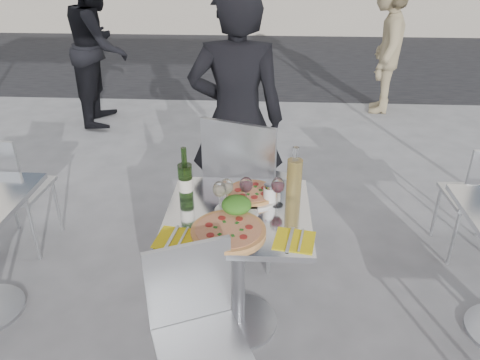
# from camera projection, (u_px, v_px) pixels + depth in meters

# --- Properties ---
(ground) EXTENTS (80.00, 80.00, 0.00)m
(ground) POSITION_uv_depth(u_px,v_px,m) (238.00, 322.00, 2.69)
(ground) COLOR slate
(street_asphalt) EXTENTS (24.00, 5.00, 0.00)m
(street_asphalt) POSITION_uv_depth(u_px,v_px,m) (260.00, 57.00, 8.43)
(street_asphalt) COLOR black
(street_asphalt) RESTS_ON ground
(main_table) EXTENTS (0.72, 0.72, 0.75)m
(main_table) POSITION_uv_depth(u_px,v_px,m) (238.00, 246.00, 2.44)
(main_table) COLOR #B7BABF
(main_table) RESTS_ON ground
(chair_far) EXTENTS (0.61, 0.61, 1.03)m
(chair_far) POSITION_uv_depth(u_px,v_px,m) (246.00, 179.00, 2.95)
(chair_far) COLOR silver
(chair_far) RESTS_ON ground
(chair_near) EXTENTS (0.50, 0.51, 0.84)m
(chair_near) POSITION_uv_depth(u_px,v_px,m) (197.00, 322.00, 2.02)
(chair_near) COLOR silver
(chair_near) RESTS_ON ground
(side_chair_lfar) EXTENTS (0.43, 0.44, 0.89)m
(side_chair_lfar) POSITION_uv_depth(u_px,v_px,m) (5.00, 185.00, 3.06)
(side_chair_lfar) COLOR silver
(side_chair_lfar) RESTS_ON ground
(woman_diner) EXTENTS (0.64, 0.43, 1.75)m
(woman_diner) POSITION_uv_depth(u_px,v_px,m) (237.00, 120.00, 3.12)
(woman_diner) COLOR black
(woman_diner) RESTS_ON ground
(pedestrian_a) EXTENTS (0.75, 0.91, 1.74)m
(pedestrian_a) POSITION_uv_depth(u_px,v_px,m) (99.00, 46.00, 5.21)
(pedestrian_a) COLOR black
(pedestrian_a) RESTS_ON ground
(pedestrian_b) EXTENTS (0.81, 1.16, 1.65)m
(pedestrian_b) POSITION_uv_depth(u_px,v_px,m) (385.00, 44.00, 5.53)
(pedestrian_b) COLOR #8F7F5C
(pedestrian_b) RESTS_ON ground
(pizza_near) EXTENTS (0.35, 0.35, 0.02)m
(pizza_near) POSITION_uv_depth(u_px,v_px,m) (228.00, 231.00, 2.17)
(pizza_near) COLOR #DD9B56
(pizza_near) RESTS_ON main_table
(pizza_far) EXTENTS (0.30, 0.30, 0.03)m
(pizza_far) POSITION_uv_depth(u_px,v_px,m) (252.00, 193.00, 2.47)
(pizza_far) COLOR white
(pizza_far) RESTS_ON main_table
(salad_plate) EXTENTS (0.22, 0.22, 0.09)m
(salad_plate) POSITION_uv_depth(u_px,v_px,m) (237.00, 206.00, 2.32)
(salad_plate) COLOR white
(salad_plate) RESTS_ON main_table
(wine_bottle) EXTENTS (0.07, 0.07, 0.29)m
(wine_bottle) POSITION_uv_depth(u_px,v_px,m) (185.00, 180.00, 2.40)
(wine_bottle) COLOR #2B4C1C
(wine_bottle) RESTS_ON main_table
(carafe) EXTENTS (0.08, 0.08, 0.29)m
(carafe) POSITION_uv_depth(u_px,v_px,m) (294.00, 178.00, 2.41)
(carafe) COLOR tan
(carafe) RESTS_ON main_table
(sugar_shaker) EXTENTS (0.06, 0.06, 0.11)m
(sugar_shaker) POSITION_uv_depth(u_px,v_px,m) (270.00, 194.00, 2.40)
(sugar_shaker) COLOR white
(sugar_shaker) RESTS_ON main_table
(wineglass_white_a) EXTENTS (0.07, 0.07, 0.16)m
(wineglass_white_a) POSITION_uv_depth(u_px,v_px,m) (219.00, 190.00, 2.31)
(wineglass_white_a) COLOR white
(wineglass_white_a) RESTS_ON main_table
(wineglass_white_b) EXTENTS (0.07, 0.07, 0.16)m
(wineglass_white_b) POSITION_uv_depth(u_px,v_px,m) (227.00, 187.00, 2.34)
(wineglass_white_b) COLOR white
(wineglass_white_b) RESTS_ON main_table
(wineglass_red_a) EXTENTS (0.07, 0.07, 0.16)m
(wineglass_red_a) POSITION_uv_depth(u_px,v_px,m) (246.00, 186.00, 2.35)
(wineglass_red_a) COLOR white
(wineglass_red_a) RESTS_ON main_table
(wineglass_red_b) EXTENTS (0.07, 0.07, 0.16)m
(wineglass_red_b) POSITION_uv_depth(u_px,v_px,m) (278.00, 186.00, 2.35)
(wineglass_red_b) COLOR white
(wineglass_red_b) RESTS_ON main_table
(napkin_left) EXTENTS (0.20, 0.20, 0.01)m
(napkin_left) POSITION_uv_depth(u_px,v_px,m) (176.00, 238.00, 2.13)
(napkin_left) COLOR yellow
(napkin_left) RESTS_ON main_table
(napkin_right) EXTENTS (0.21, 0.21, 0.01)m
(napkin_right) POSITION_uv_depth(u_px,v_px,m) (294.00, 240.00, 2.12)
(napkin_right) COLOR yellow
(napkin_right) RESTS_ON main_table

